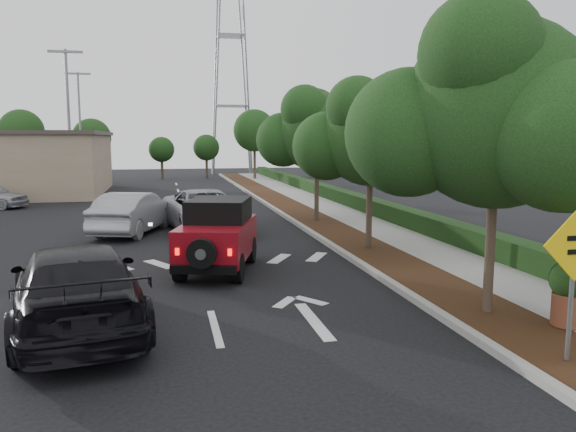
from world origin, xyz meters
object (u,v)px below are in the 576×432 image
object	(u,v)px
red_jeep	(219,234)
silver_suv_ahead	(205,210)
black_suv_oncoming	(77,287)
speed_hump_sign	(574,264)

from	to	relation	value
red_jeep	silver_suv_ahead	world-z (taller)	red_jeep
red_jeep	black_suv_oncoming	distance (m)	5.43
red_jeep	speed_hump_sign	xyz separation A→B (m)	(4.85, -8.11, 0.70)
red_jeep	speed_hump_sign	world-z (taller)	speed_hump_sign
black_suv_oncoming	speed_hump_sign	distance (m)	8.87
red_jeep	speed_hump_sign	size ratio (longest dim) A/B	1.65
silver_suv_ahead	speed_hump_sign	bearing A→B (deg)	-82.51
red_jeep	speed_hump_sign	distance (m)	9.47
silver_suv_ahead	speed_hump_sign	xyz separation A→B (m)	(4.74, -15.11, 0.91)
red_jeep	black_suv_oncoming	size ratio (longest dim) A/B	0.71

